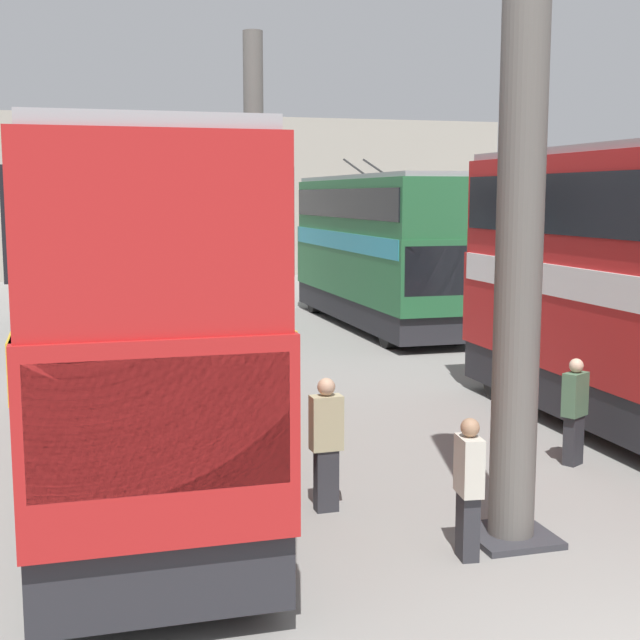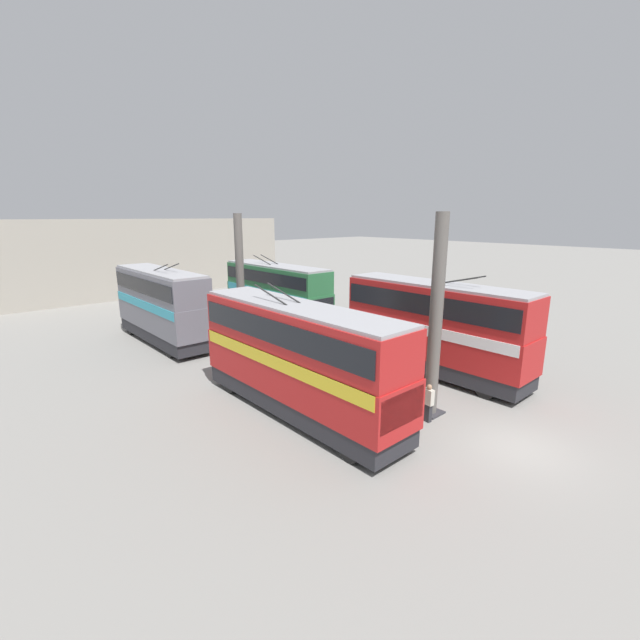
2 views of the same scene
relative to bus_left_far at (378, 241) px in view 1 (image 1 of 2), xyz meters
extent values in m
cube|color=#A8A093|center=(19.19, 4.35, 1.37)|extent=(0.50, 36.00, 8.18)
cylinder|color=#605B56|center=(-17.30, 4.35, 1.60)|extent=(0.55, 0.55, 8.65)
cube|color=#333338|center=(-17.30, 4.35, -2.68)|extent=(1.00, 1.00, 0.08)
cylinder|color=#605B56|center=(-1.87, 4.35, 1.60)|extent=(0.55, 0.55, 8.65)
cube|color=#333338|center=(-1.87, 4.35, -2.68)|extent=(1.00, 1.00, 0.08)
cylinder|color=black|center=(-10.53, -1.05, -2.22)|extent=(1.02, 0.30, 1.02)
cylinder|color=black|center=(-10.53, 1.05, -2.22)|extent=(1.02, 0.30, 1.02)
cube|color=black|center=(-9.19, 0.00, -0.52)|extent=(0.12, 2.30, 1.22)
cylinder|color=black|center=(-3.95, -1.05, -2.27)|extent=(0.90, 0.30, 0.90)
cylinder|color=black|center=(-3.95, 1.05, -2.27)|extent=(0.90, 0.30, 0.90)
cylinder|color=black|center=(3.78, -1.05, -2.27)|extent=(0.90, 0.30, 0.90)
cylinder|color=black|center=(3.78, 1.05, -2.27)|extent=(0.90, 0.30, 0.90)
cube|color=#28282D|center=(0.01, 0.00, -2.10)|extent=(10.51, 2.45, 0.75)
cube|color=#286B3D|center=(0.01, 0.00, -0.71)|extent=(10.73, 2.50, 2.03)
cube|color=teal|center=(0.01, 0.00, 0.04)|extent=(10.40, 2.54, 0.55)
cube|color=#286B3D|center=(0.01, 0.00, 1.12)|extent=(10.62, 2.43, 1.62)
cube|color=black|center=(0.01, 0.00, 1.20)|extent=(10.30, 2.51, 0.89)
cube|color=#9E9EA3|center=(0.01, 0.00, 2.00)|extent=(10.51, 2.25, 0.14)
cube|color=black|center=(-5.29, 0.00, -0.50)|extent=(0.12, 2.30, 1.30)
cylinder|color=#282828|center=(1.35, -0.35, 2.36)|extent=(2.35, 0.07, 0.65)
cylinder|color=#282828|center=(1.35, 0.35, 2.36)|extent=(2.35, 0.07, 0.65)
cylinder|color=black|center=(-17.65, 7.65, -2.24)|extent=(0.96, 0.30, 0.96)
cylinder|color=black|center=(-17.65, 9.75, -2.24)|extent=(0.96, 0.30, 0.96)
cylinder|color=black|center=(-9.43, 7.65, -2.24)|extent=(0.96, 0.30, 0.96)
cylinder|color=black|center=(-9.43, 9.75, -2.24)|extent=(0.96, 0.30, 0.96)
cube|color=#28282D|center=(-13.44, 8.70, -2.08)|extent=(10.99, 2.45, 0.77)
cube|color=red|center=(-13.44, 8.70, -0.74)|extent=(11.22, 2.50, 1.90)
cube|color=yellow|center=(-13.44, 8.70, -0.07)|extent=(10.88, 2.54, 0.55)
cube|color=red|center=(-13.44, 8.70, 1.11)|extent=(11.10, 2.43, 1.81)
cube|color=black|center=(-13.44, 8.70, 1.20)|extent=(10.77, 2.51, 0.99)
cube|color=#9E9EA3|center=(-13.44, 8.70, 2.09)|extent=(10.99, 2.25, 0.14)
cube|color=black|center=(-18.99, 8.70, -0.55)|extent=(0.12, 2.30, 1.22)
cylinder|color=#282828|center=(-12.04, 8.35, 2.45)|extent=(2.35, 0.07, 0.65)
cylinder|color=#282828|center=(-12.04, 9.05, 2.45)|extent=(2.35, 0.07, 0.65)
cylinder|color=black|center=(4.77, 7.65, -2.20)|extent=(1.05, 0.30, 1.05)
cylinder|color=black|center=(4.77, 9.75, -2.20)|extent=(1.05, 0.30, 1.05)
cylinder|color=black|center=(-2.28, 7.65, -2.20)|extent=(1.05, 0.30, 1.05)
cylinder|color=black|center=(-2.28, 9.75, -2.20)|extent=(1.05, 0.30, 1.05)
cube|color=#28282D|center=(1.15, 8.70, -2.04)|extent=(9.85, 2.45, 0.79)
cube|color=slate|center=(1.15, 8.70, -0.64)|extent=(10.05, 2.50, 2.01)
cube|color=teal|center=(1.15, 8.70, 0.09)|extent=(9.75, 2.54, 0.55)
cube|color=slate|center=(1.15, 8.70, 1.25)|extent=(9.95, 2.43, 1.77)
cube|color=black|center=(1.15, 8.70, 1.34)|extent=(9.65, 2.51, 0.98)
cube|color=#9E9EA3|center=(1.15, 8.70, 2.21)|extent=(9.85, 2.25, 0.14)
cube|color=black|center=(6.11, 8.70, -0.44)|extent=(0.12, 2.30, 1.29)
cylinder|color=#282828|center=(-0.11, 8.35, 2.57)|extent=(2.35, 0.07, 0.65)
cylinder|color=#282828|center=(-0.11, 9.05, 2.57)|extent=(2.35, 0.07, 0.65)
cube|color=#2D2D33|center=(-17.69, 5.11, -2.34)|extent=(0.32, 0.23, 0.78)
cube|color=beige|center=(-17.69, 5.11, -1.61)|extent=(0.44, 0.29, 0.67)
sphere|color=#A37A5B|center=(-17.69, 5.11, -1.16)|extent=(0.22, 0.22, 0.22)
cube|color=#2D2D33|center=(-14.80, 1.97, -2.33)|extent=(0.32, 0.36, 0.78)
cube|color=#4C7051|center=(-14.80, 1.97, -1.60)|extent=(0.42, 0.48, 0.68)
sphere|color=beige|center=(-14.80, 1.97, -1.15)|extent=(0.22, 0.22, 0.22)
cube|color=#2D2D33|center=(-15.73, 6.24, -2.30)|extent=(0.21, 0.31, 0.84)
cube|color=tan|center=(-15.73, 6.24, -1.52)|extent=(0.25, 0.43, 0.73)
sphere|color=tan|center=(-15.73, 6.24, -1.04)|extent=(0.24, 0.24, 0.24)
cylinder|color=#B28E23|center=(-11.67, 6.05, -2.31)|extent=(0.60, 0.60, 0.83)
cylinder|color=#B28E23|center=(-11.67, 6.05, -2.31)|extent=(0.63, 0.63, 0.04)
camera|label=1|loc=(-26.69, 9.42, 1.45)|focal=50.00mm
camera|label=2|loc=(-27.01, 19.56, 5.75)|focal=24.00mm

